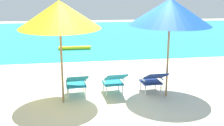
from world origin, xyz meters
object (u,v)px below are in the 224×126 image
swim_buoy (75,48)px  lounge_chair_center (114,80)px  beach_umbrella_right (170,12)px  beach_umbrella_left (60,14)px  lounge_chair_left (76,82)px  lounge_chair_right (153,79)px

swim_buoy → lounge_chair_center: lounge_chair_center is taller
swim_buoy → beach_umbrella_right: beach_umbrella_right is taller
swim_buoy → beach_umbrella_left: (-0.50, -6.99, 2.07)m
swim_buoy → lounge_chair_left: size_ratio=1.76×
lounge_chair_right → beach_umbrella_left: size_ratio=0.35×
lounge_chair_center → lounge_chair_right: size_ratio=1.02×
lounge_chair_left → lounge_chair_center: 1.00m
beach_umbrella_left → beach_umbrella_right: bearing=-0.1°
swim_buoy → beach_umbrella_left: bearing=-94.1°
lounge_chair_left → beach_umbrella_right: beach_umbrella_right is taller
swim_buoy → lounge_chair_left: (-0.16, -6.67, 0.31)m
lounge_chair_center → lounge_chair_right: 1.05m
swim_buoy → beach_umbrella_right: 7.62m
lounge_chair_right → beach_umbrella_right: size_ratio=0.35×
lounge_chair_center → beach_umbrella_left: 2.23m
lounge_chair_center → beach_umbrella_left: beach_umbrella_left is taller
lounge_chair_center → lounge_chair_right: bearing=-4.7°
lounge_chair_center → beach_umbrella_left: bearing=-166.8°
lounge_chair_right → lounge_chair_center: bearing=175.3°
lounge_chair_left → lounge_chair_center: size_ratio=1.00×
lounge_chair_center → beach_umbrella_right: 2.26m
lounge_chair_right → beach_umbrella_left: bearing=-174.5°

